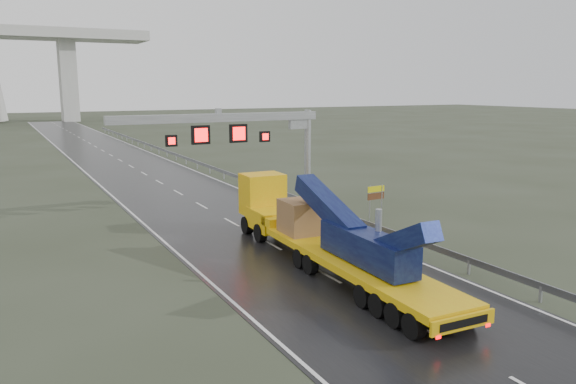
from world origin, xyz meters
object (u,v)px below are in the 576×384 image
exit_sign_pair (376,196)px  striped_barrier (308,200)px  sign_gantry (248,134)px  heavy_haul_truck (314,228)px

exit_sign_pair → striped_barrier: bearing=106.7°
sign_gantry → heavy_haul_truck: size_ratio=0.80×
heavy_haul_truck → exit_sign_pair: 10.08m
sign_gantry → exit_sign_pair: bearing=-40.2°
sign_gantry → striped_barrier: bearing=-1.5°
sign_gantry → heavy_haul_truck: sign_gantry is taller
heavy_haul_truck → striped_barrier: (6.20, 11.43, -1.17)m
sign_gantry → exit_sign_pair: 9.75m
exit_sign_pair → striped_barrier: size_ratio=2.29×
sign_gantry → striped_barrier: size_ratio=14.48×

